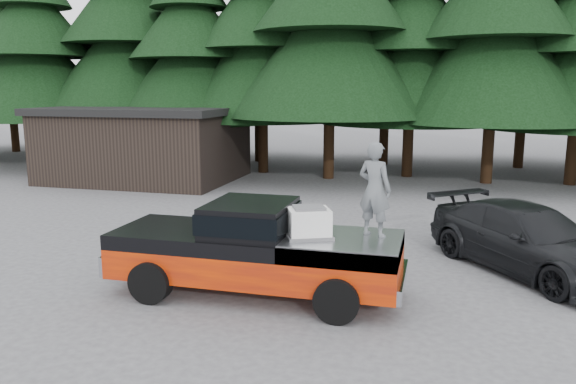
% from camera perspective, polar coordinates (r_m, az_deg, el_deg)
% --- Properties ---
extents(ground, '(120.00, 120.00, 0.00)m').
position_cam_1_polar(ground, '(12.35, -4.22, -9.23)').
color(ground, '#48484A').
rests_on(ground, ground).
extents(pickup_truck, '(6.00, 2.04, 1.33)m').
position_cam_1_polar(pickup_truck, '(11.51, -3.31, -7.21)').
color(pickup_truck, '#D83400').
rests_on(pickup_truck, ground).
extents(truck_cab, '(1.66, 1.90, 0.59)m').
position_cam_1_polar(truck_cab, '(11.29, -3.85, -2.52)').
color(truck_cab, black).
rests_on(truck_cab, pickup_truck).
extents(air_compressor, '(0.98, 0.91, 0.54)m').
position_cam_1_polar(air_compressor, '(10.83, 2.14, -3.22)').
color(air_compressor, white).
rests_on(air_compressor, pickup_truck).
extents(man_on_bed, '(0.79, 0.66, 1.85)m').
position_cam_1_polar(man_on_bed, '(10.89, 8.80, 0.27)').
color(man_on_bed, '#5A5F61').
rests_on(man_on_bed, pickup_truck).
extents(parked_car, '(4.90, 5.44, 1.52)m').
position_cam_1_polar(parked_car, '(14.01, 23.17, -4.42)').
color(parked_car, black).
rests_on(parked_car, ground).
extents(utility_building, '(8.40, 6.40, 3.30)m').
position_cam_1_polar(utility_building, '(26.43, -14.26, 4.83)').
color(utility_building, black).
rests_on(utility_building, ground).
extents(treeline, '(60.15, 16.05, 17.50)m').
position_cam_1_polar(treeline, '(28.58, 8.36, 17.62)').
color(treeline, black).
rests_on(treeline, ground).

